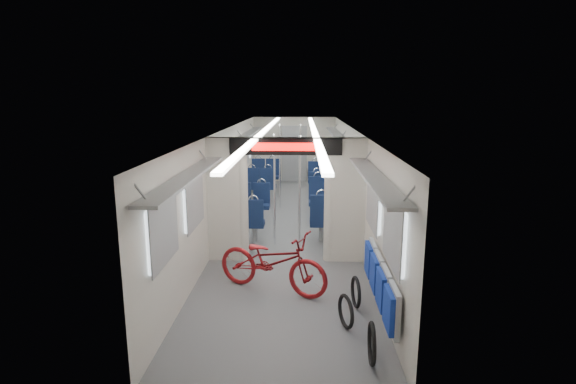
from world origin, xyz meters
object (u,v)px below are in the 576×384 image
object	(u,v)px
flip_bench	(380,281)
stanchion_far_left	(280,167)
seat_bay_near_right	(330,205)
seat_bay_far_left	(263,177)
bike_hoop_a	(372,346)
bike_hoop_c	(356,294)
seat_bay_near_left	(248,209)
stanchion_near_right	(300,195)
seat_bay_far_right	(324,181)
stanchion_near_left	(275,191)
bicycle	(272,261)
stanchion_far_right	(300,167)
bike_hoop_b	(346,313)

from	to	relation	value
flip_bench	stanchion_far_left	size ratio (longest dim) A/B	0.93
seat_bay_near_right	seat_bay_far_left	bearing A→B (deg)	116.90
bike_hoop_a	bike_hoop_c	size ratio (longest dim) A/B	1.08
seat_bay_near_left	seat_bay_far_left	xyz separation A→B (m)	(0.00, 3.96, 0.02)
stanchion_near_right	seat_bay_near_right	bearing A→B (deg)	66.61
bike_hoop_a	seat_bay_near_left	bearing A→B (deg)	111.69
bike_hoop_c	seat_bay_far_right	size ratio (longest dim) A/B	0.22
stanchion_near_left	stanchion_near_right	distance (m)	0.64
bike_hoop_c	stanchion_far_left	size ratio (longest dim) A/B	0.20
bike_hoop_a	stanchion_near_right	bearing A→B (deg)	102.68
seat_bay_near_left	bike_hoop_a	bearing A→B (deg)	-68.31
bicycle	stanchion_far_right	size ratio (longest dim) A/B	0.81
seat_bay_near_right	bike_hoop_b	bearing A→B (deg)	-90.60
stanchion_near_left	seat_bay_far_right	bearing A→B (deg)	74.30
flip_bench	stanchion_far_right	xyz separation A→B (m)	(-1.12, 6.21, 0.57)
bike_hoop_c	seat_bay_near_left	world-z (taller)	seat_bay_near_left
stanchion_far_right	bike_hoop_a	bearing A→B (deg)	-83.12
flip_bench	bike_hoop_c	world-z (taller)	flip_bench
bike_hoop_c	seat_bay_far_left	bearing A→B (deg)	104.78
bike_hoop_b	stanchion_far_right	bearing A→B (deg)	95.81
bicycle	seat_bay_near_right	xyz separation A→B (m)	(1.10, 3.46, 0.08)
stanchion_near_left	stanchion_far_left	xyz separation A→B (m)	(-0.05, 3.15, 0.00)
stanchion_near_left	stanchion_far_right	distance (m)	3.07
seat_bay_far_left	seat_bay_far_right	xyz separation A→B (m)	(1.87, -0.63, 0.00)
bicycle	seat_bay_far_left	distance (m)	7.19
flip_bench	stanchion_far_left	distance (m)	6.57
bike_hoop_b	stanchion_near_right	xyz separation A→B (m)	(-0.64, 3.00, 0.94)
stanchion_far_left	stanchion_near_right	bearing A→B (deg)	-81.05
seat_bay_near_right	stanchion_far_left	distance (m)	2.38
bike_hoop_a	seat_bay_far_right	xyz separation A→B (m)	(-0.17, 8.46, 0.32)
bicycle	seat_bay_near_left	bearing A→B (deg)	37.53
flip_bench	stanchion_near_left	bearing A→B (deg)	116.91
stanchion_near_right	seat_bay_near_left	bearing A→B (deg)	131.96
bicycle	flip_bench	bearing A→B (deg)	-97.53
flip_bench	stanchion_far_left	xyz separation A→B (m)	(-1.66, 6.33, 0.57)
seat_bay_near_left	seat_bay_far_right	world-z (taller)	seat_bay_far_right
bicycle	stanchion_near_right	size ratio (longest dim) A/B	0.81
seat_bay_near_right	seat_bay_far_right	distance (m)	3.06
bike_hoop_a	stanchion_near_right	size ratio (longest dim) A/B	0.22
bike_hoop_b	seat_bay_near_right	distance (m)	4.61
bike_hoop_a	bike_hoop_b	size ratio (longest dim) A/B	1.08
seat_bay_near_right	seat_bay_far_left	distance (m)	4.13
bicycle	bike_hoop_b	bearing A→B (deg)	-113.16
stanchion_near_right	stanchion_far_right	bearing A→B (deg)	90.22
bike_hoop_a	flip_bench	bearing A→B (deg)	76.32
flip_bench	seat_bay_near_right	bearing A→B (deg)	95.45
seat_bay_far_right	stanchion_near_right	xyz separation A→B (m)	(-0.69, -4.65, 0.60)
bicycle	seat_bay_far_right	distance (m)	6.61
bicycle	bike_hoop_c	distance (m)	1.39
bike_hoop_c	stanchion_near_left	world-z (taller)	stanchion_near_left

